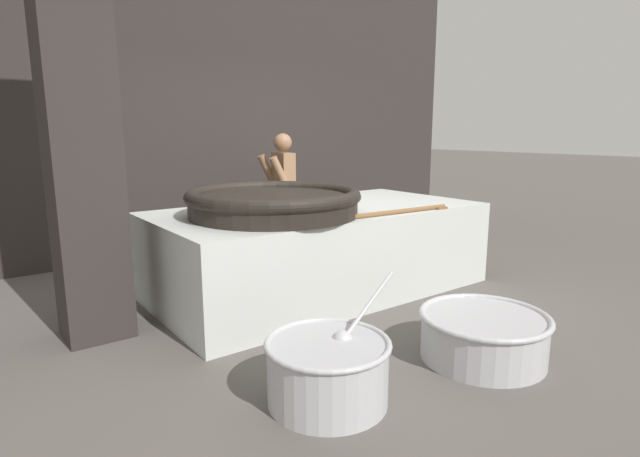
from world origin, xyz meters
TOP-DOWN VIEW (x-y plane):
  - ground_plane at (0.00, 0.00)m, footprint 60.00×60.00m
  - back_wall at (0.00, 2.37)m, footprint 8.30×0.24m
  - support_pillar at (-2.01, 0.14)m, footprint 0.46×0.46m
  - hearth_platform at (0.00, 0.00)m, footprint 3.09×1.58m
  - giant_wok_near at (-0.58, -0.12)m, footprint 1.49×1.49m
  - stirring_paddle at (0.21, -0.69)m, footprint 1.53×0.15m
  - cook at (0.34, 1.18)m, footprint 0.42×0.59m
  - prep_bowl_vegetables at (-1.20, -1.68)m, footprint 0.93×0.72m
  - prep_bowl_meat at (-0.02, -1.87)m, footprint 0.87×0.87m

SIDE VIEW (x-z plane):
  - ground_plane at x=0.00m, z-range 0.00..0.00m
  - prep_bowl_meat at x=-0.02m, z-range 0.02..0.34m
  - prep_bowl_vegetables at x=-1.20m, z-range -0.12..0.54m
  - hearth_platform at x=0.00m, z-range 0.00..0.81m
  - cook at x=0.34m, z-range 0.06..1.55m
  - stirring_paddle at x=0.21m, z-range 0.81..0.85m
  - giant_wok_near at x=-0.58m, z-range 0.81..1.04m
  - back_wall at x=0.00m, z-range 0.00..3.72m
  - support_pillar at x=-2.01m, z-range 0.00..3.72m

